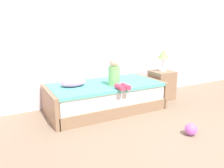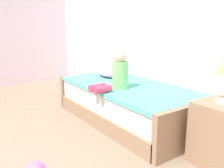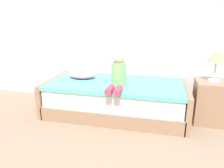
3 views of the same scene
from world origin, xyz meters
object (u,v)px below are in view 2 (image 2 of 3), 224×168
nightstand (221,134)px  pillow (109,73)px  bed (127,103)px  child_figure (117,73)px

nightstand → pillow: 1.94m
bed → nightstand: nightstand is taller
bed → pillow: size_ratio=4.80×
child_figure → pillow: (-0.65, 0.33, -0.14)m
pillow → nightstand: bearing=-1.9°
nightstand → child_figure: size_ratio=1.18×
child_figure → pillow: bearing=153.2°
nightstand → pillow: size_ratio=1.36×
child_figure → bed: bearing=108.8°
pillow → bed: bearing=-9.9°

